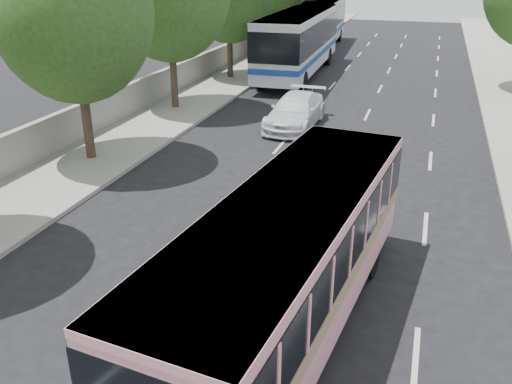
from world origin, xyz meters
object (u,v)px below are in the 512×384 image
at_px(white_pickup, 295,111).
at_px(tour_coach_front, 299,38).
at_px(pink_bus, 290,253).
at_px(pink_taxi, 290,203).
at_px(tour_coach_rear, 321,20).

distance_m(white_pickup, tour_coach_front, 11.90).
height_order(pink_bus, tour_coach_front, tour_coach_front).
xyz_separation_m(pink_taxi, tour_coach_front, (-4.97, 21.39, 1.71)).
height_order(pink_taxi, tour_coach_rear, tour_coach_rear).
distance_m(white_pickup, tour_coach_rear, 24.04).
bearing_deg(pink_bus, tour_coach_front, 109.82).
relative_size(white_pickup, tour_coach_front, 0.37).
relative_size(pink_taxi, tour_coach_front, 0.31).
bearing_deg(tour_coach_front, tour_coach_rear, 93.31).
bearing_deg(white_pickup, tour_coach_front, 104.40).
height_order(pink_bus, tour_coach_rear, tour_coach_rear).
relative_size(pink_bus, tour_coach_rear, 0.77).
xyz_separation_m(pink_bus, tour_coach_rear, (-7.26, 38.47, 0.37)).
bearing_deg(tour_coach_front, white_pickup, -78.57).
bearing_deg(tour_coach_rear, pink_taxi, -82.88).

